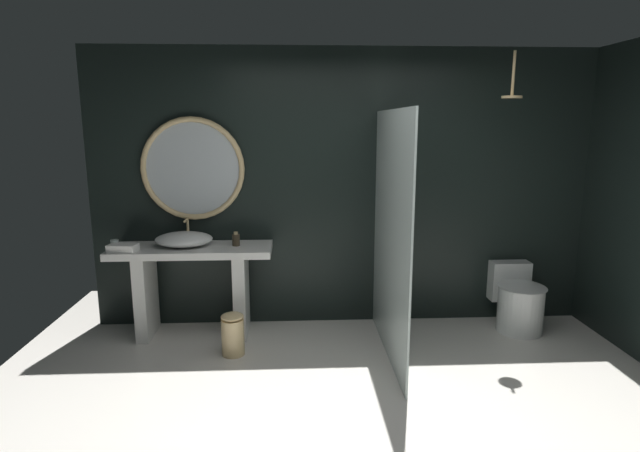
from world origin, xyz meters
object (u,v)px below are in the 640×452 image
at_px(tumbler_cup, 115,244).
at_px(vessel_sink, 184,239).
at_px(rain_shower_head, 512,91).
at_px(soap_dispenser, 236,240).
at_px(waste_bin, 233,334).
at_px(toilet, 517,301).
at_px(round_wall_mirror, 193,169).
at_px(folded_hand_towel, 123,248).

bearing_deg(tumbler_cup, vessel_sink, 8.42).
bearing_deg(rain_shower_head, soap_dispenser, 174.34).
bearing_deg(rain_shower_head, tumbler_cup, 177.35).
bearing_deg(waste_bin, tumbler_cup, 159.48).
height_order(tumbler_cup, toilet, tumbler_cup).
xyz_separation_m(tumbler_cup, waste_bin, (1.05, -0.39, -0.69)).
height_order(round_wall_mirror, toilet, round_wall_mirror).
bearing_deg(waste_bin, soap_dispenser, 90.35).
relative_size(soap_dispenser, waste_bin, 0.35).
bearing_deg(soap_dispenser, tumbler_cup, -175.91).
relative_size(toilet, folded_hand_towel, 2.61).
xyz_separation_m(vessel_sink, round_wall_mirror, (0.07, 0.20, 0.61)).
xyz_separation_m(round_wall_mirror, toilet, (3.02, -0.25, -1.24)).
bearing_deg(round_wall_mirror, soap_dispenser, -28.12).
distance_m(round_wall_mirror, rain_shower_head, 2.86).
relative_size(soap_dispenser, round_wall_mirror, 0.14).
height_order(soap_dispenser, rain_shower_head, rain_shower_head).
relative_size(tumbler_cup, toilet, 0.14).
relative_size(vessel_sink, waste_bin, 1.39).
xyz_separation_m(vessel_sink, waste_bin, (0.47, -0.48, -0.71)).
bearing_deg(round_wall_mirror, tumbler_cup, -156.35).
distance_m(round_wall_mirror, toilet, 3.27).
bearing_deg(toilet, rain_shower_head, -145.48).
bearing_deg(round_wall_mirror, toilet, -4.79).
distance_m(tumbler_cup, folded_hand_towel, 0.14).
height_order(round_wall_mirror, folded_hand_towel, round_wall_mirror).
bearing_deg(toilet, folded_hand_towel, -177.94).
bearing_deg(vessel_sink, folded_hand_towel, -159.45).
height_order(round_wall_mirror, waste_bin, round_wall_mirror).
height_order(tumbler_cup, soap_dispenser, soap_dispenser).
bearing_deg(folded_hand_towel, round_wall_mirror, 34.53).
xyz_separation_m(tumbler_cup, soap_dispenser, (1.05, 0.08, 0.01)).
xyz_separation_m(rain_shower_head, folded_hand_towel, (-3.30, 0.06, -1.32)).
relative_size(round_wall_mirror, waste_bin, 2.58).
distance_m(soap_dispenser, rain_shower_head, 2.69).
bearing_deg(soap_dispenser, round_wall_mirror, 151.88).
relative_size(toilet, waste_bin, 1.69).
bearing_deg(waste_bin, rain_shower_head, 5.77).
bearing_deg(tumbler_cup, rain_shower_head, -2.65).
relative_size(rain_shower_head, folded_hand_towel, 1.61).
bearing_deg(waste_bin, vessel_sink, 134.29).
relative_size(vessel_sink, folded_hand_towel, 2.15).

